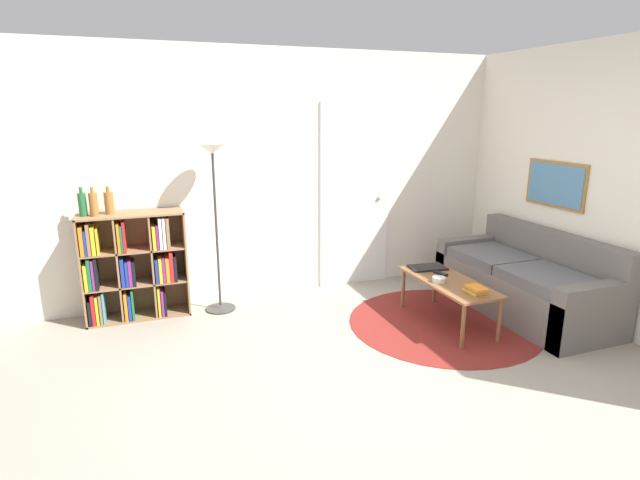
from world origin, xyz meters
TOP-DOWN VIEW (x-y plane):
  - ground_plane at (0.00, 0.00)m, footprint 14.00×14.00m
  - wall_back at (0.03, 2.41)m, footprint 7.73×0.11m
  - wall_right at (2.39, 1.19)m, footprint 0.08×5.39m
  - rug at (1.04, 1.00)m, footprint 1.81×1.81m
  - bookshelf at (-1.72, 2.20)m, footprint 0.96×0.34m
  - floor_lamp at (-0.91, 2.09)m, footprint 0.30×0.30m
  - couch at (2.00, 0.99)m, footprint 0.83×1.84m
  - coffee_table at (1.06, 1.00)m, footprint 0.46×1.09m
  - laptop at (1.08, 1.39)m, footprint 0.38×0.26m
  - bowl at (0.95, 0.99)m, footprint 0.12×0.12m
  - book_stack_on_table at (1.07, 0.61)m, footprint 0.13×0.20m
  - remote at (1.09, 1.17)m, footprint 0.08×0.16m
  - bottle_left at (-2.08, 2.21)m, footprint 0.07×0.07m
  - bottle_middle at (-1.99, 2.17)m, footprint 0.07×0.07m
  - bottle_right at (-1.86, 2.22)m, footprint 0.08×0.08m

SIDE VIEW (x-z plane):
  - ground_plane at x=0.00m, z-range 0.00..0.00m
  - rug at x=1.04m, z-range 0.00..0.01m
  - couch at x=2.00m, z-range -0.12..0.69m
  - coffee_table at x=1.06m, z-range 0.17..0.60m
  - laptop at x=1.08m, z-range 0.43..0.45m
  - remote at x=1.09m, z-range 0.43..0.45m
  - bowl at x=0.95m, z-range 0.43..0.48m
  - book_stack_on_table at x=1.07m, z-range 0.43..0.50m
  - bookshelf at x=-1.72m, z-range 0.00..1.04m
  - bottle_right at x=-1.86m, z-range 1.02..1.27m
  - bottle_left at x=-2.08m, z-range 1.02..1.28m
  - bottle_middle at x=-1.99m, z-range 1.02..1.28m
  - wall_back at x=0.03m, z-range -0.01..2.59m
  - wall_right at x=2.39m, z-range 0.00..2.60m
  - floor_lamp at x=-0.91m, z-range 0.48..2.16m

